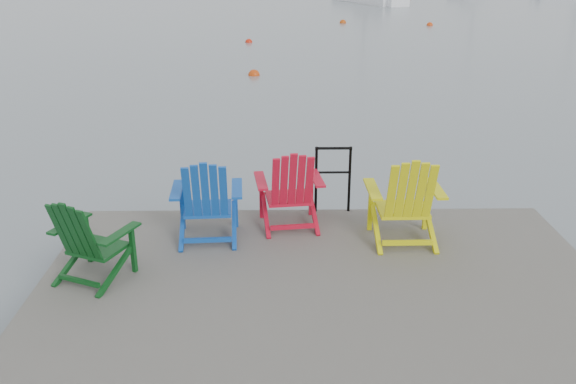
{
  "coord_description": "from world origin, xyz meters",
  "views": [
    {
      "loc": [
        -0.47,
        -5.03,
        3.75
      ],
      "look_at": [
        -0.34,
        2.27,
        0.85
      ],
      "focal_mm": 38.0,
      "sensor_mm": 36.0,
      "label": 1
    }
  ],
  "objects_px": {
    "buoy_d": "(343,23)",
    "chair_red": "(290,188)",
    "chair_green": "(89,238)",
    "chair_blue": "(207,199)",
    "handrail": "(333,173)",
    "buoy_c": "(430,25)",
    "chair_yellow": "(406,199)",
    "buoy_b": "(249,42)",
    "buoy_a": "(254,75)"
  },
  "relations": [
    {
      "from": "buoy_b",
      "to": "buoy_c",
      "type": "relative_size",
      "value": 0.92
    },
    {
      "from": "chair_blue",
      "to": "buoy_d",
      "type": "bearing_deg",
      "value": 77.47
    },
    {
      "from": "handrail",
      "to": "chair_red",
      "type": "relative_size",
      "value": 0.87
    },
    {
      "from": "chair_red",
      "to": "handrail",
      "type": "bearing_deg",
      "value": 33.38
    },
    {
      "from": "handrail",
      "to": "chair_green",
      "type": "distance_m",
      "value": 3.22
    },
    {
      "from": "handrail",
      "to": "chair_blue",
      "type": "distance_m",
      "value": 1.77
    },
    {
      "from": "chair_blue",
      "to": "buoy_b",
      "type": "bearing_deg",
      "value": 87.65
    },
    {
      "from": "chair_green",
      "to": "chair_blue",
      "type": "xyz_separation_m",
      "value": [
        1.12,
        0.95,
        0.05
      ]
    },
    {
      "from": "buoy_d",
      "to": "buoy_c",
      "type": "bearing_deg",
      "value": -15.78
    },
    {
      "from": "chair_green",
      "to": "buoy_a",
      "type": "height_order",
      "value": "chair_green"
    },
    {
      "from": "handrail",
      "to": "buoy_d",
      "type": "distance_m",
      "value": 27.58
    },
    {
      "from": "chair_red",
      "to": "buoy_d",
      "type": "xyz_separation_m",
      "value": [
        3.51,
        27.89,
        -1.02
      ]
    },
    {
      "from": "chair_yellow",
      "to": "handrail",
      "type": "bearing_deg",
      "value": 128.65
    },
    {
      "from": "chair_blue",
      "to": "buoy_b",
      "type": "relative_size",
      "value": 3.35
    },
    {
      "from": "buoy_a",
      "to": "buoy_d",
      "type": "height_order",
      "value": "buoy_a"
    },
    {
      "from": "handrail",
      "to": "chair_yellow",
      "type": "height_order",
      "value": "chair_yellow"
    },
    {
      "from": "chair_green",
      "to": "buoy_b",
      "type": "bearing_deg",
      "value": 111.84
    },
    {
      "from": "chair_green",
      "to": "buoy_c",
      "type": "bearing_deg",
      "value": 93.71
    },
    {
      "from": "handrail",
      "to": "chair_blue",
      "type": "relative_size",
      "value": 0.86
    },
    {
      "from": "chair_blue",
      "to": "chair_green",
      "type": "bearing_deg",
      "value": -143.35
    },
    {
      "from": "chair_green",
      "to": "buoy_b",
      "type": "xyz_separation_m",
      "value": [
        0.71,
        21.56,
        -0.98
      ]
    },
    {
      "from": "buoy_a",
      "to": "buoy_c",
      "type": "distance_m",
      "value": 16.57
    },
    {
      "from": "chair_yellow",
      "to": "buoy_d",
      "type": "distance_m",
      "value": 28.45
    },
    {
      "from": "handrail",
      "to": "buoy_c",
      "type": "bearing_deg",
      "value": 74.01
    },
    {
      "from": "buoy_d",
      "to": "handrail",
      "type": "bearing_deg",
      "value": -96.11
    },
    {
      "from": "buoy_d",
      "to": "chair_red",
      "type": "bearing_deg",
      "value": -97.16
    },
    {
      "from": "chair_blue",
      "to": "buoy_c",
      "type": "relative_size",
      "value": 3.1
    },
    {
      "from": "chair_green",
      "to": "buoy_c",
      "type": "relative_size",
      "value": 2.82
    },
    {
      "from": "chair_green",
      "to": "chair_blue",
      "type": "relative_size",
      "value": 0.91
    },
    {
      "from": "chair_red",
      "to": "buoy_a",
      "type": "xyz_separation_m",
      "value": [
        -0.91,
        12.68,
        -1.02
      ]
    },
    {
      "from": "buoy_b",
      "to": "chair_green",
      "type": "bearing_deg",
      "value": -91.89
    },
    {
      "from": "handrail",
      "to": "buoy_a",
      "type": "xyz_separation_m",
      "value": [
        -1.48,
        12.19,
        -1.04
      ]
    },
    {
      "from": "handrail",
      "to": "buoy_b",
      "type": "distance_m",
      "value": 19.91
    },
    {
      "from": "buoy_b",
      "to": "buoy_c",
      "type": "height_order",
      "value": "buoy_c"
    },
    {
      "from": "chair_blue",
      "to": "buoy_a",
      "type": "bearing_deg",
      "value": 86.15
    },
    {
      "from": "chair_yellow",
      "to": "chair_blue",
      "type": "bearing_deg",
      "value": 176.69
    },
    {
      "from": "chair_yellow",
      "to": "buoy_c",
      "type": "distance_m",
      "value": 27.9
    },
    {
      "from": "chair_red",
      "to": "chair_yellow",
      "type": "height_order",
      "value": "chair_yellow"
    },
    {
      "from": "chair_green",
      "to": "chair_yellow",
      "type": "relative_size",
      "value": 0.87
    },
    {
      "from": "chair_yellow",
      "to": "buoy_c",
      "type": "bearing_deg",
      "value": 75.4
    },
    {
      "from": "handrail",
      "to": "chair_green",
      "type": "height_order",
      "value": "chair_green"
    },
    {
      "from": "buoy_b",
      "to": "handrail",
      "type": "bearing_deg",
      "value": -84.31
    },
    {
      "from": "chair_blue",
      "to": "buoy_d",
      "type": "relative_size",
      "value": 2.85
    },
    {
      "from": "chair_green",
      "to": "chair_red",
      "type": "relative_size",
      "value": 0.92
    },
    {
      "from": "handrail",
      "to": "buoy_b",
      "type": "bearing_deg",
      "value": 95.69
    },
    {
      "from": "chair_red",
      "to": "buoy_b",
      "type": "distance_m",
      "value": 20.34
    },
    {
      "from": "buoy_a",
      "to": "chair_yellow",
      "type": "bearing_deg",
      "value": -80.27
    },
    {
      "from": "chair_yellow",
      "to": "buoy_c",
      "type": "xyz_separation_m",
      "value": [
        6.71,
        27.06,
        -1.06
      ]
    },
    {
      "from": "buoy_b",
      "to": "buoy_d",
      "type": "distance_m",
      "value": 9.07
    },
    {
      "from": "chair_blue",
      "to": "buoy_a",
      "type": "distance_m",
      "value": 13.06
    }
  ]
}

